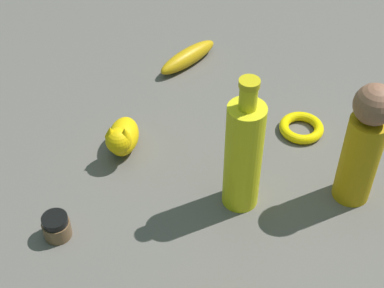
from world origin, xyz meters
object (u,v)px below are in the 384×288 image
(person_figure_adult, at_px, (364,144))
(bottle_tall, at_px, (243,154))
(bangle, at_px, (301,128))
(banana, at_px, (188,57))
(cat_figurine, at_px, (122,137))
(nail_polish_jar, at_px, (56,226))

(person_figure_adult, bearing_deg, bottle_tall, 140.01)
(bangle, xyz_separation_m, banana, (-0.01, 0.32, 0.01))
(cat_figurine, bearing_deg, nail_polish_jar, -158.47)
(nail_polish_jar, height_order, person_figure_adult, person_figure_adult)
(bottle_tall, bearing_deg, bangle, 9.72)
(bangle, xyz_separation_m, nail_polish_jar, (-0.50, 0.12, 0.01))
(person_figure_adult, distance_m, banana, 0.51)
(bottle_tall, relative_size, banana, 1.59)
(bangle, xyz_separation_m, person_figure_adult, (-0.07, -0.17, 0.11))
(nail_polish_jar, xyz_separation_m, person_figure_adult, (0.43, -0.29, 0.10))
(banana, bearing_deg, bangle, -91.05)
(bottle_tall, bearing_deg, person_figure_adult, -39.99)
(cat_figurine, bearing_deg, person_figure_adult, -58.75)
(nail_polish_jar, bearing_deg, banana, 22.30)
(nail_polish_jar, xyz_separation_m, banana, (0.50, 0.20, -0.00))
(bottle_tall, distance_m, banana, 0.43)
(nail_polish_jar, bearing_deg, bottle_tall, -29.71)
(cat_figurine, xyz_separation_m, nail_polish_jar, (-0.21, -0.08, -0.02))
(bottle_tall, xyz_separation_m, person_figure_adult, (0.15, -0.13, 0.01))
(cat_figurine, relative_size, person_figure_adult, 0.45)
(bangle, relative_size, nail_polish_jar, 1.89)
(bottle_tall, relative_size, cat_figurine, 2.45)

